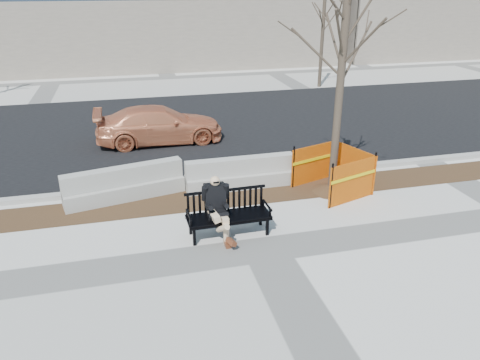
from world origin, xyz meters
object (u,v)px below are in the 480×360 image
object	(u,v)px
bench	(229,234)
jersey_barrier_right	(240,187)
sedan	(161,142)
jersey_barrier_left	(126,198)
seated_man	(217,235)
tree_fence	(331,191)

from	to	relation	value
bench	jersey_barrier_right	world-z (taller)	bench
sedan	jersey_barrier_left	xyz separation A→B (m)	(-1.25, -4.23, 0.00)
sedan	jersey_barrier_right	world-z (taller)	sedan
bench	seated_man	size ratio (longest dim) A/B	1.38
tree_fence	jersey_barrier_right	distance (m)	2.38
seated_man	jersey_barrier_right	size ratio (longest dim) A/B	0.46
sedan	jersey_barrier_left	bearing A→B (deg)	162.58
seated_man	tree_fence	world-z (taller)	tree_fence
tree_fence	jersey_barrier_right	world-z (taller)	tree_fence
tree_fence	jersey_barrier_right	bearing A→B (deg)	159.59
sedan	seated_man	bearing A→B (deg)	-175.60
jersey_barrier_right	jersey_barrier_left	bearing A→B (deg)	178.81
tree_fence	seated_man	bearing A→B (deg)	-155.69
tree_fence	jersey_barrier_left	bearing A→B (deg)	170.72
sedan	jersey_barrier_right	bearing A→B (deg)	-158.99
seated_man	sedan	world-z (taller)	seated_man
sedan	bench	bearing A→B (deg)	-173.53
seated_man	sedan	size ratio (longest dim) A/B	0.32
tree_fence	sedan	size ratio (longest dim) A/B	1.37
seated_man	jersey_barrier_left	distance (m)	3.00
bench	jersey_barrier_left	distance (m)	3.20
jersey_barrier_right	seated_man	bearing A→B (deg)	-116.05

